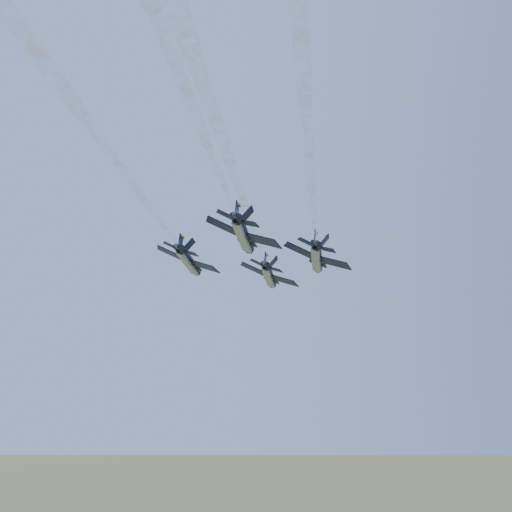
{
  "coord_description": "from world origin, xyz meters",
  "views": [
    {
      "loc": [
        -3.15,
        -96.79,
        80.8
      ],
      "look_at": [
        2.58,
        0.65,
        106.82
      ],
      "focal_mm": 40.0,
      "sensor_mm": 36.0,
      "label": 1
    }
  ],
  "objects": [
    {
      "name": "jet_lead",
      "position": [
        5.9,
        11.86,
        105.78
      ],
      "size": [
        11.42,
        16.2,
        5.26
      ],
      "rotation": [
        0.0,
        0.41,
        -0.2
      ],
      "color": "black"
    },
    {
      "name": "jet_left",
      "position": [
        -9.2,
        1.17,
        105.78
      ],
      "size": [
        11.42,
        16.2,
        5.26
      ],
      "rotation": [
        0.0,
        0.41,
        -0.2
      ],
      "color": "black"
    },
    {
      "name": "smoke_trail_lead",
      "position": [
        -5.84,
        -45.95,
        105.82
      ],
      "size": [
        17.75,
        78.7,
        2.6
      ],
      "rotation": [
        0.0,
        0.41,
        -0.2
      ],
      "color": "white"
    },
    {
      "name": "smoke_trail_right",
      "position": [
        1.27,
        -60.21,
        105.82
      ],
      "size": [
        17.75,
        78.7,
        2.6
      ],
      "rotation": [
        0.0,
        0.41,
        -0.2
      ],
      "color": "white"
    },
    {
      "name": "jet_slot",
      "position": [
        -0.16,
        -15.1,
        105.78
      ],
      "size": [
        11.42,
        16.2,
        5.26
      ],
      "rotation": [
        0.0,
        0.41,
        -0.2
      ],
      "color": "black"
    },
    {
      "name": "jet_right",
      "position": [
        13.01,
        -2.4,
        105.78
      ],
      "size": [
        11.42,
        16.2,
        5.26
      ],
      "rotation": [
        0.0,
        0.41,
        -0.2
      ],
      "color": "black"
    }
  ]
}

